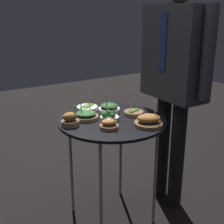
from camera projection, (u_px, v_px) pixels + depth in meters
ground_plane at (112, 216)px, 2.26m from camera, size 8.00×8.00×0.00m
serving_cart at (112, 127)px, 2.04m from camera, size 0.70×0.70×0.75m
bowl_broccoli_near_rim at (110, 117)px, 2.00m from camera, size 0.12×0.12×0.18m
bowl_spinach_far_rim at (109, 108)px, 2.15m from camera, size 0.15×0.15×0.06m
bowl_roast_mid_right at (149, 121)px, 1.91m from camera, size 0.18×0.18×0.15m
bowl_roast_center at (109, 125)px, 1.86m from camera, size 0.11×0.11×0.13m
bowl_spinach_back_left at (86, 115)px, 2.02m from camera, size 0.16×0.16×0.14m
bowl_asparagus_mid_left at (87, 108)px, 2.20m from camera, size 0.15×0.15×0.14m
bowl_asparagus_front_center at (133, 112)px, 2.11m from camera, size 0.13×0.13×0.15m
bowl_roast_back_right at (70, 120)px, 1.91m from camera, size 0.11×0.11×0.12m
waiter_figure at (175, 64)px, 2.12m from camera, size 0.62×0.23×1.69m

